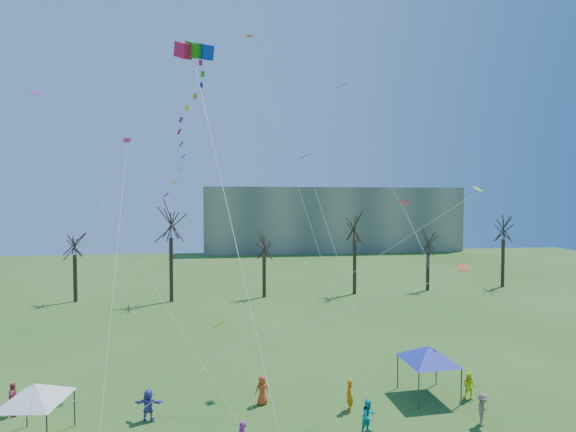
{
  "coord_description": "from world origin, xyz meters",
  "views": [
    {
      "loc": [
        -0.83,
        -12.95,
        11.63
      ],
      "look_at": [
        1.46,
        5.0,
        11.0
      ],
      "focal_mm": 25.0,
      "sensor_mm": 36.0,
      "label": 1
    }
  ],
  "objects": [
    {
      "name": "distant_building",
      "position": [
        22.0,
        82.0,
        7.5
      ],
      "size": [
        60.0,
        14.0,
        15.0
      ],
      "primitive_type": "cube",
      "color": "gray",
      "rests_on": "ground"
    },
    {
      "name": "bare_tree_row",
      "position": [
        3.83,
        35.88,
        7.18
      ],
      "size": [
        70.64,
        8.83,
        11.69
      ],
      "color": "black",
      "rests_on": "ground"
    },
    {
      "name": "big_box_kite",
      "position": [
        -3.17,
        8.5,
        15.41
      ],
      "size": [
        3.26,
        7.43,
        22.02
      ],
      "color": "#E8103D",
      "rests_on": "ground"
    },
    {
      "name": "canopy_tent_white",
      "position": [
        -10.57,
        7.57,
        2.4
      ],
      "size": [
        3.75,
        3.75,
        2.83
      ],
      "color": "#3F3F44",
      "rests_on": "ground"
    },
    {
      "name": "canopy_tent_blue",
      "position": [
        10.48,
        9.4,
        2.57
      ],
      "size": [
        4.05,
        4.05,
        3.04
      ],
      "color": "#3F3F44",
      "rests_on": "ground"
    },
    {
      "name": "small_kites_aloft",
      "position": [
        -0.01,
        10.5,
        12.7
      ],
      "size": [
        31.93,
        18.0,
        32.53
      ],
      "color": "#FAAD0D",
      "rests_on": "ground"
    }
  ]
}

